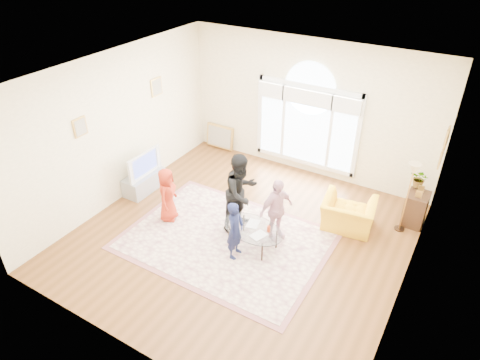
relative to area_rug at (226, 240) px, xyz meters
The scene contains 17 objects.
ground 0.34m from the area_rug, 54.51° to the left, with size 6.00×6.00×0.00m, color brown.
room_shell 3.48m from the area_rug, 86.23° to the left, with size 6.00×6.00×6.00m.
area_rug is the anchor object (origin of this frame).
rug_border 0.00m from the area_rug, 90.00° to the left, with size 3.80×2.80×0.01m, color #975959.
tv_console 2.63m from the area_rug, 167.34° to the left, with size 0.45×1.00×0.42m, color #92959A.
television 2.70m from the area_rug, 167.30° to the left, with size 0.16×0.99×0.57m.
coffee_table 0.66m from the area_rug, 14.74° to the left, with size 1.34×0.96×0.54m.
armchair 2.48m from the area_rug, 40.65° to the left, with size 1.00×0.87×0.65m, color gold.
side_cabinet 3.86m from the area_rug, 39.22° to the left, with size 0.40×0.50×0.70m, color black.
floor_lamp 3.72m from the area_rug, 36.68° to the left, with size 0.26×0.26×1.51m.
plant_pedestal 3.97m from the area_rug, 42.91° to the left, with size 0.20×0.20×0.70m, color white.
potted_plant 4.05m from the area_rug, 42.91° to the left, with size 0.35×0.30×0.38m, color #33722D.
leaning_picture 3.85m from the area_rug, 124.58° to the left, with size 0.80×0.05×0.62m, color tan.
child_red 1.50m from the area_rug, behind, with size 0.56×0.37×1.15m, color #A62914.
child_navy 0.74m from the area_rug, 34.84° to the right, with size 0.42×0.27×1.14m, color #141A3E.
child_black 0.98m from the area_rug, 86.78° to the left, with size 0.79×0.61×1.62m, color black.
child_pink 1.16m from the area_rug, 36.38° to the left, with size 0.76×0.32×1.30m, color #D299A9.
Camera 1 is at (3.31, -5.63, 5.38)m, focal length 32.00 mm.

